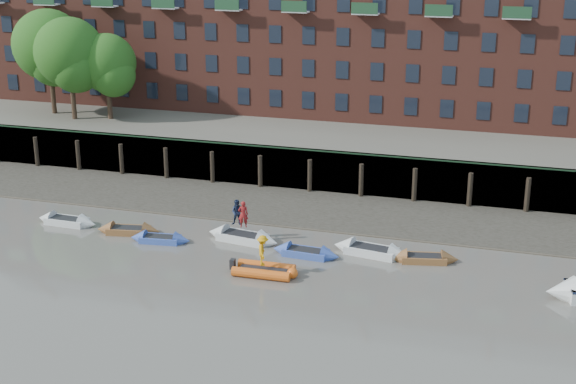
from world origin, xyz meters
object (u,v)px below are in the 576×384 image
at_px(person_rib_crew, 263,250).
at_px(person_rower_a, 243,214).
at_px(rowboat_3, 243,237).
at_px(rowboat_5, 371,251).
at_px(rowboat_6, 424,258).
at_px(rowboat_1, 129,230).
at_px(person_rower_b, 238,212).
at_px(rib_tender, 266,270).
at_px(rowboat_0, 67,221).
at_px(rowboat_2, 160,239).
at_px(rowboat_4, 306,253).

bearing_deg(person_rib_crew, person_rower_a, 13.48).
bearing_deg(person_rib_crew, rowboat_3, 14.00).
bearing_deg(rowboat_5, rowboat_6, 5.86).
bearing_deg(rowboat_1, person_rower_b, -0.94).
bearing_deg(rib_tender, rowboat_5, 40.73).
bearing_deg(person_rower_b, rowboat_0, 175.23).
relative_size(rowboat_0, person_rower_a, 2.56).
distance_m(rowboat_2, rib_tender, 8.70).
height_order(rowboat_2, person_rib_crew, person_rib_crew).
xyz_separation_m(rowboat_3, person_rower_b, (-0.41, 0.24, 1.58)).
height_order(rowboat_0, rowboat_3, rowboat_3).
bearing_deg(rowboat_4, rowboat_3, 168.12).
bearing_deg(rowboat_4, person_rower_a, 168.28).
height_order(rowboat_6, rib_tender, rowboat_6).
distance_m(rowboat_1, rowboat_2, 2.79).
height_order(rowboat_4, rowboat_6, rowboat_4).
relative_size(rowboat_1, person_rib_crew, 2.43).
height_order(rowboat_5, rowboat_6, rowboat_5).
bearing_deg(rowboat_1, rowboat_4, -11.48).
distance_m(rowboat_2, person_rower_a, 5.63).
height_order(rowboat_5, person_rower_a, person_rower_a).
bearing_deg(rowboat_0, rowboat_5, 3.53).
bearing_deg(rowboat_5, person_rower_b, -171.62).
bearing_deg(rowboat_5, rowboat_2, -163.12).
distance_m(rowboat_3, rowboat_6, 11.71).
distance_m(rowboat_3, rib_tender, 5.62).
bearing_deg(person_rower_a, person_rower_b, -51.32).
distance_m(rowboat_6, person_rower_a, 11.74).
distance_m(rowboat_3, person_rower_a, 1.60).
bearing_deg(person_rib_crew, rowboat_5, -66.93).
bearing_deg(rowboat_0, rowboat_3, 4.18).
xyz_separation_m(rib_tender, person_rower_a, (-3.09, 4.61, 1.57)).
bearing_deg(rowboat_6, person_rower_b, 166.93).
relative_size(rowboat_2, person_rib_crew, 2.24).
bearing_deg(rowboat_3, person_rower_a, -15.18).
bearing_deg(rowboat_5, rowboat_4, -151.15).
bearing_deg(rowboat_2, person_rib_crew, -27.47).
bearing_deg(rib_tender, rowboat_6, 26.82).
bearing_deg(rowboat_0, person_rower_a, 4.00).
xyz_separation_m(rowboat_0, rowboat_6, (24.28, 0.56, -0.01)).
xyz_separation_m(rowboat_2, rowboat_3, (5.03, 1.73, 0.05)).
bearing_deg(person_rower_b, rowboat_3, -38.80).
xyz_separation_m(rowboat_5, person_rower_b, (-8.84, 0.08, 1.58)).
relative_size(rowboat_4, rowboat_5, 0.85).
relative_size(rowboat_5, rib_tender, 1.35).
height_order(rib_tender, person_rib_crew, person_rib_crew).
relative_size(rowboat_5, person_rower_a, 2.92).
bearing_deg(rowboat_5, person_rower_a, -169.79).
relative_size(rib_tender, person_rower_a, 2.17).
height_order(rowboat_3, person_rower_a, person_rower_a).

